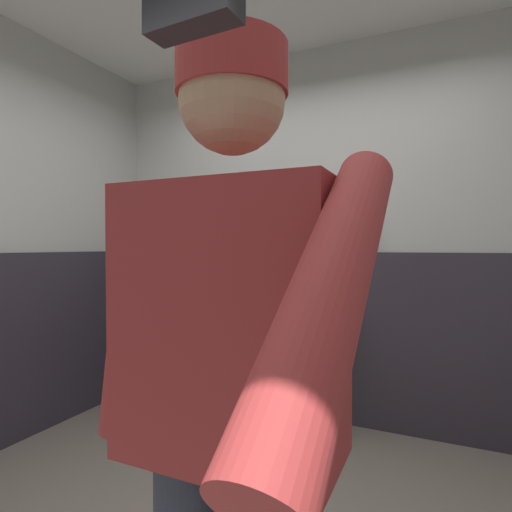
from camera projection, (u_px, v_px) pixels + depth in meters
wall_back at (322, 235)px, 3.07m from camera, size 4.04×0.12×2.74m
wainscot_band_back at (319, 336)px, 3.02m from camera, size 3.44×0.03×1.24m
urinal_left at (226, 311)px, 3.18m from camera, size 0.40×0.34×1.24m
urinal_middle at (319, 318)px, 2.87m from camera, size 0.40×0.34×1.24m
privacy_divider_panel at (266, 292)px, 2.95m from camera, size 0.04×0.40×0.90m
person at (230, 398)px, 0.81m from camera, size 0.65×0.60×1.68m
soap_dispenser at (367, 226)px, 2.83m from camera, size 0.10×0.07×0.18m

